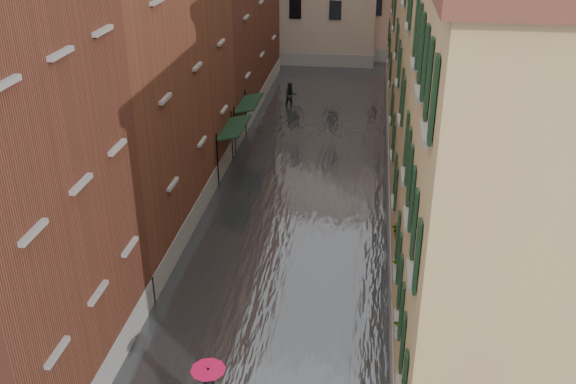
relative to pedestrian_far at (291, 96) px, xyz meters
The scene contains 10 objects.
ground 23.86m from the pedestrian_far, 84.96° to the right, with size 120.00×120.00×0.00m, color slate.
floodwater 10.99m from the pedestrian_far, 78.98° to the right, with size 10.00×60.00×0.20m, color #474B4F.
building_left_mid 16.46m from the pedestrian_far, 108.39° to the right, with size 6.00×14.00×12.50m, color brown.
building_right_near 27.75m from the pedestrian_far, 70.55° to the right, with size 6.00×8.00×11.50m, color tan.
building_right_mid 18.23m from the pedestrian_far, 58.36° to the right, with size 6.00×14.00×13.00m, color tan.
building_right_far 10.33m from the pedestrian_far, ahead, with size 6.00×16.00×11.50m, color tan.
awning_near 10.89m from the pedestrian_far, 97.41° to the right, with size 1.09×3.25×2.80m.
awning_far 7.25m from the pedestrian_far, 101.36° to the right, with size 1.09×3.05×2.80m.
window_planters 25.46m from the pedestrian_far, 75.80° to the right, with size 0.59×8.06×0.84m.
pedestrian_far is the anchor object (origin of this frame).
Camera 1 is at (2.92, -15.32, 13.25)m, focal length 40.00 mm.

